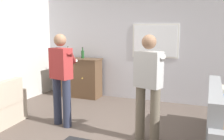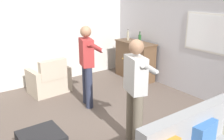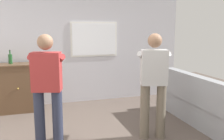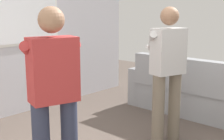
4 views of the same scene
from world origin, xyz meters
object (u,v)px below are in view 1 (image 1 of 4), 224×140
Objects in this scene: couch at (224,125)px; bottle_wine_green at (83,54)px; person_standing_right at (148,83)px; person_standing_left at (62,75)px; bottle_liquor_amber at (68,53)px; sideboard_cabinet at (79,77)px.

bottle_wine_green reaches higher than couch.
person_standing_left is at bearing 176.33° from person_standing_right.
bottle_wine_green is at bearing 150.88° from couch.
couch is at bearing -25.52° from bottle_liquor_amber.
bottle_wine_green is (-3.36, 1.87, 0.77)m from couch.
bottle_liquor_amber is at bearing 118.49° from person_standing_left.
person_standing_right is at bearing -40.58° from sideboard_cabinet.
bottle_wine_green is at bearing 107.83° from person_standing_left.
person_standing_right reaches higher than bottle_liquor_amber.
bottle_liquor_amber is at bearing -168.42° from bottle_wine_green.
couch is 4.23m from bottle_liquor_amber.
person_standing_right is (2.25, -2.08, -0.19)m from bottle_wine_green.
sideboard_cabinet is at bearing 139.42° from person_standing_right.
person_standing_right is (1.62, -0.10, 0.00)m from person_standing_left.
sideboard_cabinet is 0.63m from bottle_wine_green.
person_standing_left is at bearing -61.51° from bottle_liquor_amber.
person_standing_right is (-1.11, -0.21, 0.58)m from couch.
couch is 1.27m from person_standing_right.
person_standing_left is at bearing -72.17° from bottle_wine_green.
bottle_liquor_amber reaches higher than couch.
bottle_wine_green is 0.17× the size of person_standing_right.
person_standing_left reaches higher than sideboard_cabinet.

